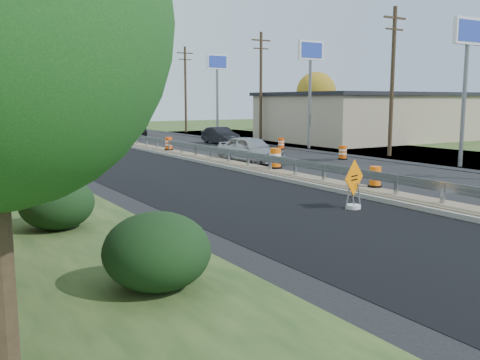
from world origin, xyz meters
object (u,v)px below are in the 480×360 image
barrel_shoulder_near (343,153)px  barrel_shoulder_far (207,134)px  barrel_shoulder_mid (281,144)px  car_silver (251,150)px  barrel_median_mid (275,159)px  barrel_median_far (169,144)px  car_dark_mid (220,135)px  barrel_median_near (375,177)px  caution_sign (353,197)px  car_dark_far (127,130)px

barrel_shoulder_near → barrel_shoulder_far: (1.57, 20.61, 0.03)m
barrel_shoulder_mid → car_silver: car_silver is taller
barrel_median_mid → barrel_median_far: size_ratio=1.15×
car_dark_mid → barrel_shoulder_far: bearing=72.1°
barrel_median_near → barrel_shoulder_near: (7.08, 9.59, -0.21)m
barrel_shoulder_mid → barrel_shoulder_far: size_ratio=0.91×
caution_sign → car_dark_far: caution_sign is taller
barrel_shoulder_near → caution_sign: bearing=-131.1°
car_silver → car_dark_far: car_silver is taller
barrel_shoulder_far → barrel_median_far: bearing=-128.2°
caution_sign → barrel_median_mid: size_ratio=1.65×
barrel_median_mid → barrel_median_near: bearing=-90.0°
car_silver → barrel_shoulder_far: bearing=61.3°
barrel_shoulder_mid → barrel_median_far: bearing=170.4°
car_dark_mid → barrel_shoulder_near: bearing=-86.7°
caution_sign → barrel_median_far: (2.46, 20.49, 0.23)m
barrel_shoulder_far → car_silver: size_ratio=0.20×
barrel_median_far → car_silver: 7.81m
barrel_shoulder_near → car_dark_far: car_dark_far is taller
barrel_shoulder_mid → barrel_median_near: bearing=-114.8°
barrel_median_far → caution_sign: bearing=-96.8°
barrel_shoulder_mid → car_dark_far: size_ratio=0.16×
barrel_median_far → barrel_shoulder_near: (7.56, -9.00, -0.25)m
barrel_median_far → barrel_median_near: bearing=-88.5°
barrel_median_far → barrel_shoulder_mid: size_ratio=1.07×
barrel_shoulder_near → car_silver: 6.00m
caution_sign → barrel_shoulder_far: caution_sign is taller
barrel_median_mid → car_dark_far: car_dark_far is taller
caution_sign → car_silver: size_ratio=0.36×
caution_sign → barrel_median_far: bearing=65.0°
barrel_shoulder_far → car_dark_far: (-6.43, 3.99, 0.32)m
barrel_shoulder_mid → car_silver: bearing=-137.2°
caution_sign → barrel_median_near: (2.94, 1.90, 0.20)m
barrel_median_near → car_silver: (1.25, 10.98, 0.16)m
barrel_shoulder_near → barrel_shoulder_far: bearing=85.6°
barrel_shoulder_far → car_dark_mid: 6.88m
barrel_shoulder_mid → car_dark_mid: 6.69m
barrel_median_far → car_silver: car_silver is taller
barrel_median_far → car_silver: size_ratio=0.19×
barrel_median_mid → car_silver: 4.41m
barrel_median_near → car_dark_mid: (6.45, 23.69, 0.08)m
barrel_shoulder_far → barrel_median_mid: bearing=-110.2°
car_silver → barrel_shoulder_near: bearing=-21.0°
barrel_shoulder_near → barrel_median_near: bearing=-126.4°
barrel_shoulder_near → barrel_shoulder_mid: 7.62m
car_silver → caution_sign: bearing=-115.6°
barrel_shoulder_mid → barrel_shoulder_far: 13.06m
barrel_median_far → barrel_shoulder_mid: bearing=-9.6°
caution_sign → barrel_median_near: caution_sign is taller
barrel_median_near → car_dark_far: (2.22, 34.20, 0.13)m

